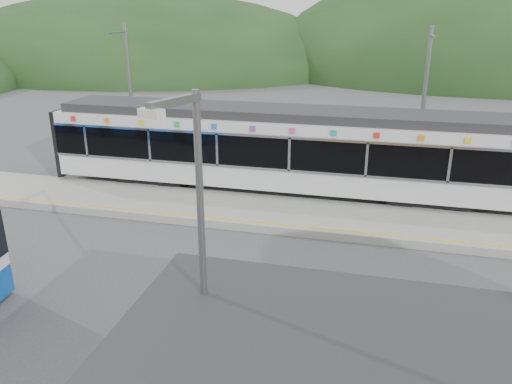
# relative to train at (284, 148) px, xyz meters

# --- Properties ---
(ground) EXTENTS (120.00, 120.00, 0.00)m
(ground) POSITION_rel_train_xyz_m (-1.35, -6.00, -2.06)
(ground) COLOR #4C4C4F
(ground) RESTS_ON ground
(hills) EXTENTS (146.00, 149.00, 26.00)m
(hills) POSITION_rel_train_xyz_m (4.84, -0.71, -2.06)
(hills) COLOR #1E3D19
(hills) RESTS_ON ground
(platform) EXTENTS (26.00, 3.20, 0.30)m
(platform) POSITION_rel_train_xyz_m (-1.35, -2.70, -1.91)
(platform) COLOR #9E9E99
(platform) RESTS_ON ground
(yellow_line) EXTENTS (26.00, 0.10, 0.01)m
(yellow_line) POSITION_rel_train_xyz_m (-1.35, -4.00, -1.76)
(yellow_line) COLOR yellow
(yellow_line) RESTS_ON platform
(train) EXTENTS (20.44, 3.01, 3.74)m
(train) POSITION_rel_train_xyz_m (0.00, 0.00, 0.00)
(train) COLOR black
(train) RESTS_ON ground
(catenary_mast_west) EXTENTS (0.18, 1.80, 7.00)m
(catenary_mast_west) POSITION_rel_train_xyz_m (-8.35, 2.56, 1.58)
(catenary_mast_west) COLOR slate
(catenary_mast_west) RESTS_ON ground
(catenary_mast_east) EXTENTS (0.18, 1.80, 7.00)m
(catenary_mast_east) POSITION_rel_train_xyz_m (5.65, 2.56, 1.58)
(catenary_mast_east) COLOR slate
(catenary_mast_east) RESTS_ON ground
(lamp_post) EXTENTS (0.45, 1.17, 6.49)m
(lamp_post) POSITION_rel_train_xyz_m (1.07, -13.31, 1.80)
(lamp_post) COLOR slate
(lamp_post) RESTS_ON ground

